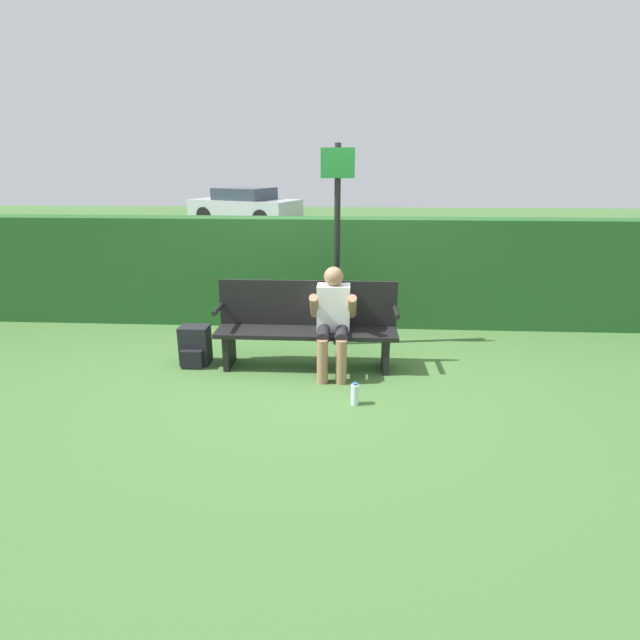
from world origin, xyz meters
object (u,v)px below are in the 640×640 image
object	(u,v)px
signpost	(337,233)
parked_car	(245,206)
park_bench	(307,324)
water_bottle	(355,394)
person_seated	(333,317)
backpack	(195,346)

from	to	relation	value
signpost	parked_car	size ratio (longest dim) A/B	0.55
park_bench	parked_car	world-z (taller)	parked_car
signpost	water_bottle	bearing A→B (deg)	-82.22
parked_car	person_seated	bearing A→B (deg)	-52.80
park_bench	water_bottle	world-z (taller)	park_bench
signpost	person_seated	bearing A→B (deg)	-90.99
backpack	person_seated	bearing A→B (deg)	-3.80
park_bench	signpost	world-z (taller)	signpost
backpack	water_bottle	world-z (taller)	backpack
backpack	parked_car	xyz separation A→B (m)	(-2.13, 13.33, 0.40)
backpack	park_bench	bearing A→B (deg)	1.89
park_bench	person_seated	bearing A→B (deg)	-26.41
water_bottle	parked_car	xyz separation A→B (m)	(-3.87, 14.19, 0.50)
park_bench	water_bottle	xyz separation A→B (m)	(0.51, -0.91, -0.37)
water_bottle	signpost	xyz separation A→B (m)	(-0.21, 1.57, 1.25)
backpack	parked_car	bearing A→B (deg)	99.07
park_bench	signpost	distance (m)	1.14
person_seated	parked_car	xyz separation A→B (m)	(-3.64, 13.43, -0.00)
water_bottle	signpost	distance (m)	2.02
signpost	parked_car	world-z (taller)	signpost
park_bench	signpost	bearing A→B (deg)	65.80
person_seated	backpack	bearing A→B (deg)	176.20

